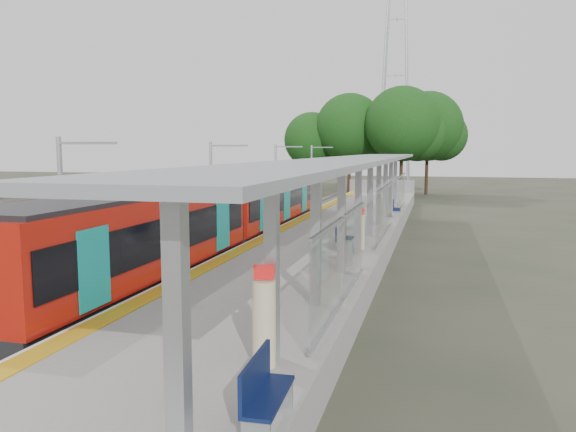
# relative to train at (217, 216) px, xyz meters

# --- Properties ---
(trackbed) EXTENTS (3.00, 70.00, 0.24)m
(trackbed) POSITION_rel_train_xyz_m (-0.00, 4.73, -1.93)
(trackbed) COLOR #59544C
(trackbed) RESTS_ON ground
(platform) EXTENTS (6.00, 50.00, 1.00)m
(platform) POSITION_rel_train_xyz_m (4.50, 4.73, -1.55)
(platform) COLOR gray
(platform) RESTS_ON ground
(tactile_strip) EXTENTS (0.60, 50.00, 0.02)m
(tactile_strip) POSITION_rel_train_xyz_m (1.95, 4.73, -1.04)
(tactile_strip) COLOR #C99017
(tactile_strip) RESTS_ON platform
(end_fence) EXTENTS (6.00, 0.10, 1.20)m
(end_fence) POSITION_rel_train_xyz_m (4.50, 29.68, -0.45)
(end_fence) COLOR #9EA0A5
(end_fence) RESTS_ON platform
(train) EXTENTS (2.74, 27.60, 3.62)m
(train) POSITION_rel_train_xyz_m (0.00, 0.00, 0.00)
(train) COLOR black
(train) RESTS_ON ground
(canopy) EXTENTS (3.27, 38.00, 3.66)m
(canopy) POSITION_rel_train_xyz_m (6.11, 0.92, 2.15)
(canopy) COLOR #9EA0A5
(canopy) RESTS_ON platform
(pylon) EXTENTS (8.00, 4.00, 38.00)m
(pylon) POSITION_rel_train_xyz_m (3.50, 57.73, 16.95)
(pylon) COLOR #9EA0A5
(pylon) RESTS_ON ground
(tree_cluster) EXTENTS (19.54, 12.61, 11.48)m
(tree_cluster) POSITION_rel_train_xyz_m (3.25, 39.02, 5.17)
(tree_cluster) COLOR #382316
(tree_cluster) RESTS_ON ground
(catenary_masts) EXTENTS (2.08, 48.16, 5.40)m
(catenary_masts) POSITION_rel_train_xyz_m (-1.72, 3.73, 0.86)
(catenary_masts) COLOR #9EA0A5
(catenary_masts) RESTS_ON ground
(bench_near) EXTENTS (0.52, 1.53, 1.04)m
(bench_near) POSITION_rel_train_xyz_m (7.11, -15.81, -0.51)
(bench_near) COLOR #0F1C4C
(bench_near) RESTS_ON platform
(bench_mid) EXTENTS (0.60, 1.48, 0.99)m
(bench_mid) POSITION_rel_train_xyz_m (5.91, -1.17, -0.53)
(bench_mid) COLOR #0F1C4C
(bench_mid) RESTS_ON platform
(bench_far) EXTENTS (0.56, 1.50, 1.01)m
(bench_far) POSITION_rel_train_xyz_m (7.10, 10.80, -0.52)
(bench_far) COLOR #0F1C4C
(bench_far) RESTS_ON platform
(info_pillar_near) EXTENTS (0.43, 0.43, 1.92)m
(info_pillar_near) POSITION_rel_train_xyz_m (6.46, -13.63, -0.22)
(info_pillar_near) COLOR #C7BA91
(info_pillar_near) RESTS_ON platform
(info_pillar_far) EXTENTS (0.37, 0.37, 1.65)m
(info_pillar_far) POSITION_rel_train_xyz_m (6.53, -0.83, -0.34)
(info_pillar_far) COLOR #C7BA91
(info_pillar_far) RESTS_ON platform
(litter_bin) EXTENTS (0.47, 0.47, 0.85)m
(litter_bin) POSITION_rel_train_xyz_m (6.52, -4.13, -0.63)
(litter_bin) COLOR #9EA0A5
(litter_bin) RESTS_ON platform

